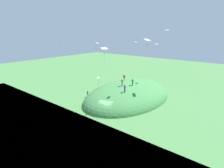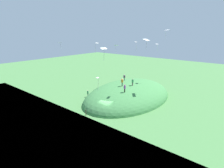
% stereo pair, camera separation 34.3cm
% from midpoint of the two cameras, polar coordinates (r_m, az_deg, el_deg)
% --- Properties ---
extents(ground_plane, '(160.00, 160.00, 0.00)m').
position_cam_midpoint_polar(ground_plane, '(37.87, -1.33, -8.71)').
color(ground_plane, '#467B41').
extents(grass_hill, '(26.29, 17.24, 7.98)m').
position_cam_midpoint_polar(grass_hill, '(45.89, 5.30, -4.25)').
color(grass_hill, '#408043').
rests_on(grass_hill, ground_plane).
extents(person_on_hilltop, '(0.67, 0.67, 1.57)m').
position_cam_midpoint_polar(person_on_hilltop, '(46.29, 4.08, 2.23)').
color(person_on_hilltop, '#1D3648').
rests_on(person_on_hilltop, grass_hill).
extents(person_walking_path, '(0.47, 0.47, 1.62)m').
position_cam_midpoint_polar(person_walking_path, '(42.22, 6.69, 0.82)').
color(person_walking_path, brown).
rests_on(person_walking_path, grass_hill).
extents(person_near_shore, '(0.66, 0.66, 1.83)m').
position_cam_midpoint_polar(person_near_shore, '(41.59, 3.42, 0.88)').
color(person_near_shore, '#322E36').
rests_on(person_near_shore, grass_hill).
extents(person_with_child, '(0.50, 0.50, 1.81)m').
position_cam_midpoint_polar(person_with_child, '(46.15, -7.34, -2.68)').
color(person_with_child, brown).
rests_on(person_with_child, ground_plane).
extents(person_watching_kites, '(0.58, 0.58, 1.73)m').
position_cam_midpoint_polar(person_watching_kites, '(38.76, 4.23, -1.04)').
color(person_watching_kites, black).
rests_on(person_watching_kites, grass_hill).
extents(kite_0, '(1.31, 1.38, 1.93)m').
position_cam_midpoint_polar(kite_0, '(40.08, 16.99, 15.67)').
color(kite_0, white).
extents(kite_1, '(1.21, 1.23, 2.14)m').
position_cam_midpoint_polar(kite_1, '(44.01, 1.55, 11.85)').
color(kite_1, silver).
extents(kite_2, '(0.65, 0.74, 2.16)m').
position_cam_midpoint_polar(kite_2, '(29.43, -4.15, 1.42)').
color(kite_2, silver).
extents(kite_3, '(0.81, 0.68, 1.34)m').
position_cam_midpoint_polar(kite_3, '(36.70, -15.63, 12.18)').
color(kite_3, white).
extents(kite_4, '(1.20, 0.98, 2.11)m').
position_cam_midpoint_polar(kite_4, '(29.42, -2.26, 10.81)').
color(kite_4, white).
extents(kite_5, '(0.95, 0.65, 1.29)m').
position_cam_midpoint_polar(kite_5, '(23.89, 11.02, 13.23)').
color(kite_5, white).
extents(kite_6, '(0.82, 0.59, 1.73)m').
position_cam_midpoint_polar(kite_6, '(45.08, 14.03, 11.84)').
color(kite_6, white).
extents(kite_7, '(0.77, 0.64, 1.62)m').
position_cam_midpoint_polar(kite_7, '(34.50, -4.49, 12.38)').
color(kite_7, silver).
extents(kite_8, '(0.83, 0.71, 1.71)m').
position_cam_midpoint_polar(kite_8, '(37.48, 7.73, 12.62)').
color(kite_8, white).
extents(mooring_post, '(0.14, 0.14, 1.25)m').
position_cam_midpoint_polar(mooring_post, '(36.44, -7.87, -8.83)').
color(mooring_post, brown).
rests_on(mooring_post, ground_plane).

